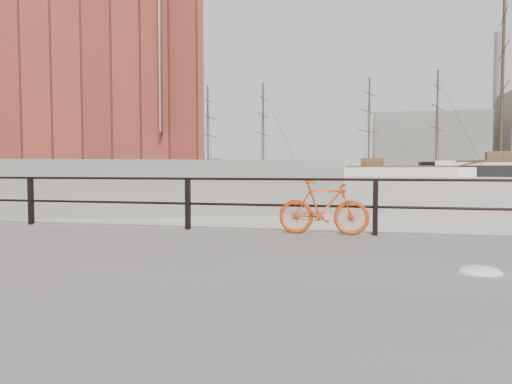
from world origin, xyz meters
The scene contains 16 objects.
ground centered at (0.00, 0.00, 0.00)m, with size 400.00×400.00×0.00m, color white.
promenade centered at (0.00, -4.00, 0.17)m, with size 36.00×8.00×0.35m, color gray.
far_quay centered at (-40.00, 72.00, 0.90)m, with size 24.00×150.00×1.80m, color gray.
guardrail centered at (0.00, -0.15, 0.85)m, with size 28.00×0.10×1.00m, color black, non-canonical shape.
bicycle centered at (-0.90, -0.25, 0.83)m, with size 1.59×0.24×0.96m, color red.
schooner_mid centered at (7.43, 82.38, 0.00)m, with size 27.91×11.81×20.16m, color silver, non-canonical shape.
schooner_left centered at (-24.20, 78.39, 0.00)m, with size 24.75×11.25×18.77m, color white, non-canonical shape.
workboat_near centered at (-22.18, 26.56, 0.00)m, with size 10.81×3.60×7.00m, color black, non-canonical shape.
workboat_far centered at (-35.40, 44.51, 0.00)m, with size 9.86×3.41×7.00m, color black, non-canonical shape.
apartment_terracotta centered at (-21.25, 20.26, 11.90)m, with size 20.00×15.00×20.20m, color maroon.
apartment_mustard centered at (-29.49, 40.65, 12.90)m, with size 22.00×15.00×22.20m, color gold.
apartment_cream centered at (-38.11, 61.98, 12.40)m, with size 20.00×15.00×21.20m, color beige.
apartment_grey centered at (-46.35, 82.38, 13.40)m, with size 22.00×15.00×23.20m, color gray.
apartment_brick centered at (-54.97, 103.70, 12.40)m, with size 24.00×15.00×21.20m, color brown.
industrial_west centered at (20.00, 140.00, 9.00)m, with size 32.00×18.00×18.00m, color gray.
smokestack centered at (42.00, 150.00, 22.00)m, with size 2.80×2.80×44.00m, color gray.
Camera 1 is at (-0.28, -8.40, 1.53)m, focal length 32.00 mm.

